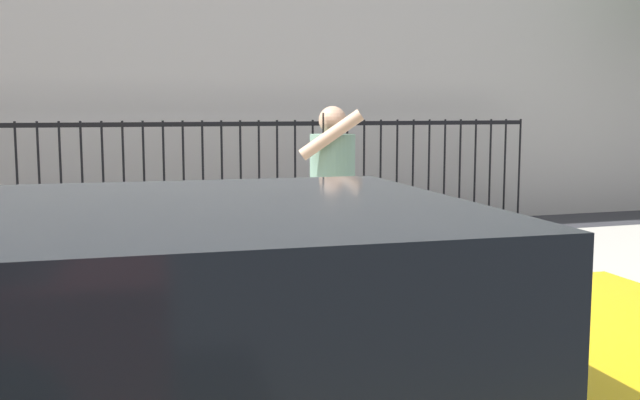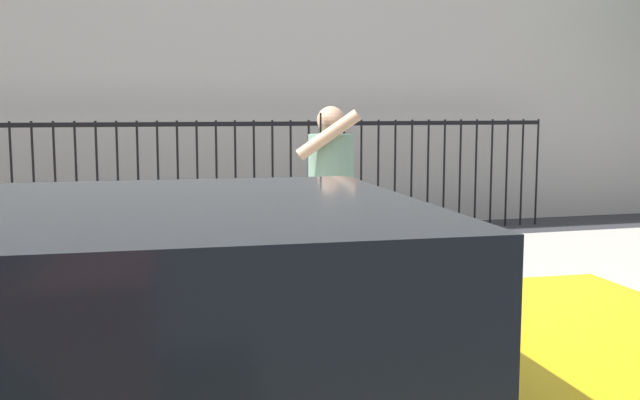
{
  "view_description": "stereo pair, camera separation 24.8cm",
  "coord_description": "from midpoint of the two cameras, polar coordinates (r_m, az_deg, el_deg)",
  "views": [
    {
      "loc": [
        -0.44,
        -3.96,
        1.74
      ],
      "look_at": [
        1.38,
        1.59,
        1.03
      ],
      "focal_mm": 41.84,
      "sensor_mm": 36.0,
      "label": 1
    },
    {
      "loc": [
        -0.2,
        -4.04,
        1.74
      ],
      "look_at": [
        1.38,
        1.59,
        1.03
      ],
      "focal_mm": 41.84,
      "sensor_mm": 36.0,
      "label": 2
    }
  ],
  "objects": [
    {
      "name": "iron_fence",
      "position": [
        9.93,
        -16.23,
        2.49
      ],
      "size": [
        12.03,
        0.04,
        1.6
      ],
      "color": "black",
      "rests_on": "ground"
    },
    {
      "name": "sidewalk",
      "position": [
        6.43,
        -14.77,
        -8.33
      ],
      "size": [
        28.0,
        4.4,
        0.15
      ],
      "primitive_type": "cube",
      "color": "#B2ADA3",
      "rests_on": "ground"
    },
    {
      "name": "pedestrian_on_phone",
      "position": [
        5.62,
        -0.3,
        0.25
      ],
      "size": [
        0.53,
        0.72,
        1.62
      ],
      "color": "tan",
      "rests_on": "sidewalk"
    }
  ]
}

